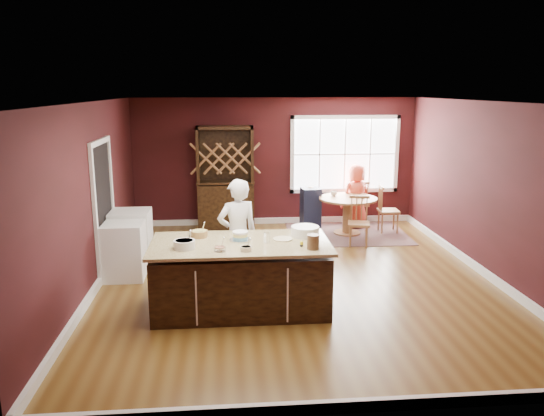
{
  "coord_description": "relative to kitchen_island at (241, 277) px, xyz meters",
  "views": [
    {
      "loc": [
        -1.05,
        -7.71,
        2.9
      ],
      "look_at": [
        -0.34,
        0.38,
        1.05
      ],
      "focal_mm": 35.0,
      "sensor_mm": 36.0,
      "label": 1
    }
  ],
  "objects": [
    {
      "name": "room_shell",
      "position": [
        0.88,
        1.04,
        0.91
      ],
      "size": [
        7.0,
        7.0,
        7.0
      ],
      "color": "brown",
      "rests_on": "ground"
    },
    {
      "name": "window",
      "position": [
        2.38,
        4.51,
        1.06
      ],
      "size": [
        2.36,
        0.1,
        1.66
      ],
      "primitive_type": null,
      "color": "white",
      "rests_on": "room_shell"
    },
    {
      "name": "doorway",
      "position": [
        -2.09,
        1.64,
        0.59
      ],
      "size": [
        0.08,
        1.26,
        2.13
      ],
      "primitive_type": null,
      "color": "white",
      "rests_on": "room_shell"
    },
    {
      "name": "kitchen_island",
      "position": [
        0.0,
        0.0,
        0.0
      ],
      "size": [
        2.35,
        1.23,
        0.92
      ],
      "color": "black",
      "rests_on": "ground"
    },
    {
      "name": "dining_table",
      "position": [
        2.25,
        3.53,
        0.1
      ],
      "size": [
        1.16,
        1.16,
        0.75
      ],
      "color": "brown",
      "rests_on": "ground"
    },
    {
      "name": "baker",
      "position": [
        -0.02,
        0.71,
        0.38
      ],
      "size": [
        0.69,
        0.56,
        1.64
      ],
      "primitive_type": "imported",
      "rotation": [
        0.0,
        0.0,
        3.46
      ],
      "color": "silver",
      "rests_on": "ground"
    },
    {
      "name": "layer_cake",
      "position": [
        0.0,
        0.11,
        0.54
      ],
      "size": [
        0.29,
        0.29,
        0.12
      ],
      "primitive_type": null,
      "color": "white",
      "rests_on": "kitchen_island"
    },
    {
      "name": "bowl_blue",
      "position": [
        -0.71,
        -0.2,
        0.53
      ],
      "size": [
        0.27,
        0.27,
        0.11
      ],
      "primitive_type": "cylinder",
      "color": "white",
      "rests_on": "kitchen_island"
    },
    {
      "name": "bowl_yellow",
      "position": [
        -0.54,
        0.31,
        0.52
      ],
      "size": [
        0.23,
        0.23,
        0.09
      ],
      "primitive_type": "cylinder",
      "color": "tan",
      "rests_on": "kitchen_island"
    },
    {
      "name": "bowl_pink",
      "position": [
        -0.26,
        -0.35,
        0.51
      ],
      "size": [
        0.15,
        0.15,
        0.06
      ],
      "primitive_type": "cylinder",
      "color": "silver",
      "rests_on": "kitchen_island"
    },
    {
      "name": "bowl_olive",
      "position": [
        0.06,
        -0.37,
        0.51
      ],
      "size": [
        0.15,
        0.15,
        0.05
      ],
      "primitive_type": "cylinder",
      "color": "#C9BF8F",
      "rests_on": "kitchen_island"
    },
    {
      "name": "drinking_glass",
      "position": [
        0.35,
        -0.04,
        0.56
      ],
      "size": [
        0.08,
        0.08,
        0.17
      ],
      "primitive_type": "cylinder",
      "color": "white",
      "rests_on": "kitchen_island"
    },
    {
      "name": "dinner_plate",
      "position": [
        0.57,
        0.08,
        0.49
      ],
      "size": [
        0.26,
        0.26,
        0.02
      ],
      "primitive_type": "cylinder",
      "color": "silver",
      "rests_on": "kitchen_island"
    },
    {
      "name": "white_tub",
      "position": [
        0.89,
        0.24,
        0.55
      ],
      "size": [
        0.38,
        0.38,
        0.13
      ],
      "primitive_type": "cylinder",
      "color": "white",
      "rests_on": "kitchen_island"
    },
    {
      "name": "stoneware_crock",
      "position": [
        0.9,
        -0.37,
        0.57
      ],
      "size": [
        0.15,
        0.15,
        0.19
      ],
      "primitive_type": "cylinder",
      "color": "#4D2C1E",
      "rests_on": "kitchen_island"
    },
    {
      "name": "toy_figurine",
      "position": [
        0.77,
        -0.26,
        0.52
      ],
      "size": [
        0.04,
        0.04,
        0.07
      ],
      "primitive_type": null,
      "color": "yellow",
      "rests_on": "kitchen_island"
    },
    {
      "name": "rug",
      "position": [
        2.25,
        3.53,
        -0.43
      ],
      "size": [
        2.43,
        1.9,
        0.01
      ],
      "primitive_type": "cube",
      "rotation": [
        0.0,
        0.0,
        -0.03
      ],
      "color": "brown",
      "rests_on": "ground"
    },
    {
      "name": "chair_east",
      "position": [
        3.12,
        3.59,
        0.05
      ],
      "size": [
        0.42,
        0.44,
        0.98
      ],
      "primitive_type": null,
      "rotation": [
        0.0,
        0.0,
        1.51
      ],
      "color": "#955F35",
      "rests_on": "ground"
    },
    {
      "name": "chair_south",
      "position": [
        2.28,
        2.7,
        0.03
      ],
      "size": [
        0.47,
        0.46,
        0.94
      ],
      "primitive_type": null,
      "rotation": [
        0.0,
        0.0,
        -0.23
      ],
      "color": "#946337",
      "rests_on": "ground"
    },
    {
      "name": "chair_north",
      "position": [
        2.65,
        4.32,
        0.04
      ],
      "size": [
        0.45,
        0.43,
        0.97
      ],
      "primitive_type": null,
      "rotation": [
        0.0,
        0.0,
        3.26
      ],
      "color": "brown",
      "rests_on": "ground"
    },
    {
      "name": "seated_woman",
      "position": [
        2.56,
        4.07,
        0.23
      ],
      "size": [
        0.76,
        0.62,
        1.34
      ],
      "primitive_type": "imported",
      "rotation": [
        0.0,
        0.0,
        3.49
      ],
      "color": "#CF442D",
      "rests_on": "ground"
    },
    {
      "name": "high_chair",
      "position": [
        1.56,
        3.89,
        0.02
      ],
      "size": [
        0.41,
        0.41,
        0.93
      ],
      "primitive_type": null,
      "rotation": [
        0.0,
        0.0,
        0.1
      ],
      "color": "black",
      "rests_on": "ground"
    },
    {
      "name": "toddler",
      "position": [
        1.5,
        3.88,
        0.37
      ],
      "size": [
        0.18,
        0.14,
        0.26
      ],
      "primitive_type": null,
      "color": "#8CA5BF",
      "rests_on": "high_chair"
    },
    {
      "name": "table_plate",
      "position": [
        2.49,
        3.45,
        0.32
      ],
      "size": [
        0.19,
        0.19,
        0.01
      ],
      "primitive_type": "cylinder",
      "color": "beige",
      "rests_on": "dining_table"
    },
    {
      "name": "table_cup",
      "position": [
        2.0,
        3.72,
        0.36
      ],
      "size": [
        0.14,
        0.14,
        0.1
      ],
      "primitive_type": "imported",
      "rotation": [
        0.0,
        0.0,
        0.16
      ],
      "color": "silver",
      "rests_on": "dining_table"
    },
    {
      "name": "hutch",
      "position": [
        -0.18,
        4.26,
        0.63
      ],
      "size": [
        1.16,
        0.48,
        2.13
      ],
      "primitive_type": "cube",
      "color": "#351E0E",
      "rests_on": "ground"
    },
    {
      "name": "washer",
      "position": [
        -1.76,
        1.32,
        -0.0
      ],
      "size": [
        0.6,
        0.58,
        0.88
      ],
      "primitive_type": "cube",
      "color": "silver",
      "rests_on": "ground"
    },
    {
      "name": "dryer",
      "position": [
        -1.76,
        1.96,
        0.02
      ],
      "size": [
        0.64,
        0.62,
        0.92
      ],
      "primitive_type": "cube",
      "color": "white",
      "rests_on": "ground"
    }
  ]
}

